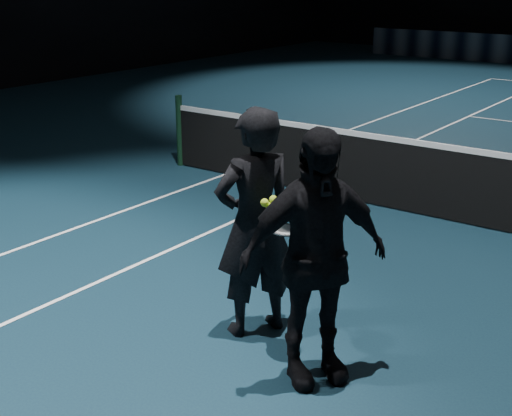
{
  "coord_description": "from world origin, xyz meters",
  "views": [
    {
      "loc": [
        0.95,
        -8.06,
        2.97
      ],
      "look_at": [
        -2.16,
        -3.79,
        1.17
      ],
      "focal_mm": 50.0,
      "sensor_mm": 36.0,
      "label": 1
    }
  ],
  "objects_px": {
    "player_a": "(255,224)",
    "racket_lower": "(284,229)",
    "racket_upper": "(285,212)",
    "player_b": "(314,258)",
    "tennis_balls": "(272,205)"
  },
  "relations": [
    {
      "from": "player_a",
      "to": "player_b",
      "type": "distance_m",
      "value": 0.85
    },
    {
      "from": "player_a",
      "to": "racket_lower",
      "type": "xyz_separation_m",
      "value": [
        0.41,
        -0.18,
        0.09
      ]
    },
    {
      "from": "racket_lower",
      "to": "player_b",
      "type": "bearing_deg",
      "value": -0.0
    },
    {
      "from": "player_b",
      "to": "racket_upper",
      "type": "height_order",
      "value": "player_b"
    },
    {
      "from": "tennis_balls",
      "to": "racket_upper",
      "type": "bearing_deg",
      "value": -9.84
    },
    {
      "from": "player_b",
      "to": "racket_upper",
      "type": "bearing_deg",
      "value": 96.66
    },
    {
      "from": "tennis_balls",
      "to": "racket_lower",
      "type": "bearing_deg",
      "value": -24.88
    },
    {
      "from": "player_b",
      "to": "racket_lower",
      "type": "bearing_deg",
      "value": 101.74
    },
    {
      "from": "player_b",
      "to": "tennis_balls",
      "type": "bearing_deg",
      "value": 101.26
    },
    {
      "from": "player_a",
      "to": "racket_upper",
      "type": "xyz_separation_m",
      "value": [
        0.38,
        -0.12,
        0.21
      ]
    },
    {
      "from": "player_b",
      "to": "tennis_balls",
      "type": "distance_m",
      "value": 0.64
    },
    {
      "from": "player_a",
      "to": "tennis_balls",
      "type": "xyz_separation_m",
      "value": [
        0.24,
        -0.1,
        0.24
      ]
    },
    {
      "from": "tennis_balls",
      "to": "player_b",
      "type": "bearing_deg",
      "value": -23.9
    },
    {
      "from": "player_a",
      "to": "racket_upper",
      "type": "relative_size",
      "value": 2.85
    },
    {
      "from": "player_a",
      "to": "racket_upper",
      "type": "bearing_deg",
      "value": 98.84
    }
  ]
}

